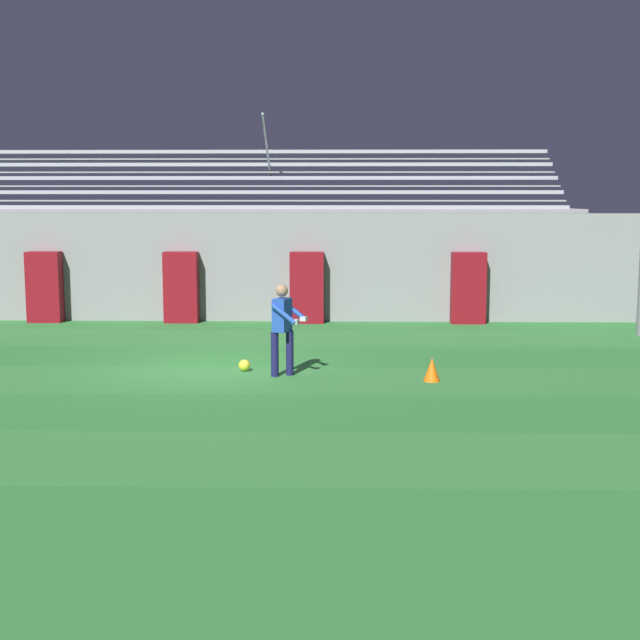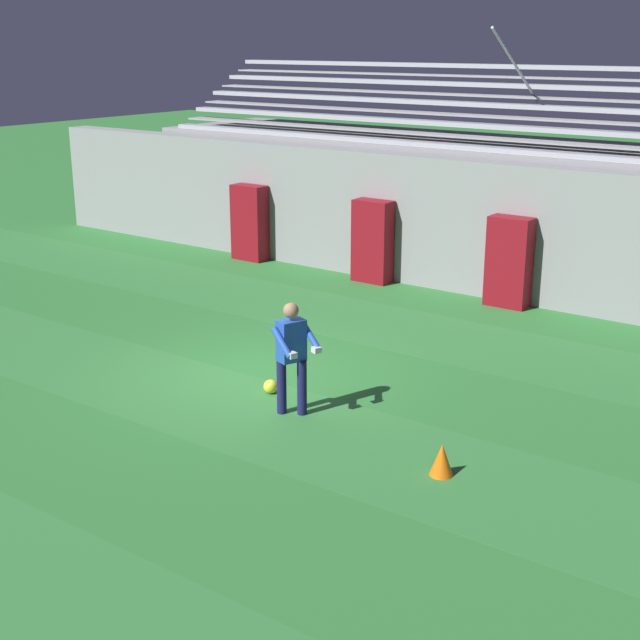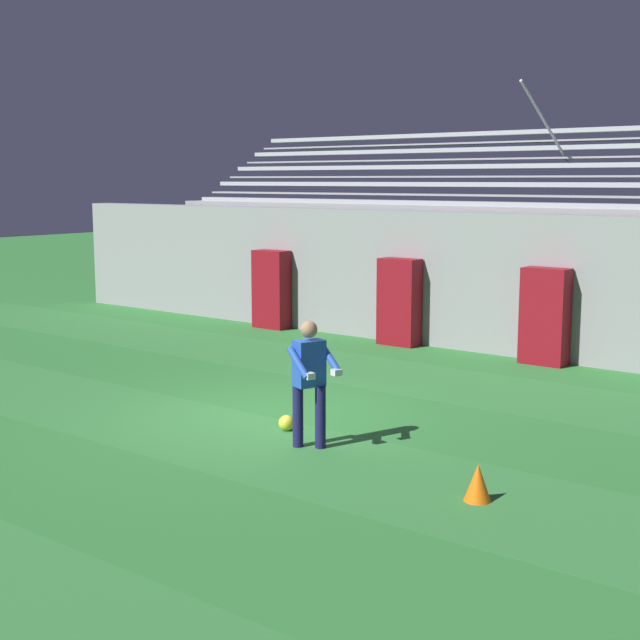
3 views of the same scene
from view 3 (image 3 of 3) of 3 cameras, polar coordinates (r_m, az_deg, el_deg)
The scene contains 11 objects.
ground_plane at distance 13.29m, azimuth -3.05°, elevation -6.10°, with size 80.00×80.00×0.00m, color #2D7533.
turf_stripe_mid at distance 12.38m, azimuth -7.01°, elevation -7.28°, with size 28.00×2.35×0.01m, color #337A38.
turf_stripe_far at distance 15.95m, azimuth 5.00°, elevation -3.56°, with size 28.00×2.35×0.01m, color #337A38.
back_wall at distance 18.36m, azimuth 10.32°, elevation 2.41°, with size 24.00×0.60×2.80m, color gray.
padding_pillar_gate_left at distance 18.76m, azimuth 5.10°, elevation 1.15°, with size 0.87×0.44×1.83m, color maroon.
padding_pillar_gate_right at distance 17.24m, azimuth 14.20°, elevation 0.22°, with size 0.87×0.44×1.83m, color maroon.
padding_pillar_far_left at distance 20.87m, azimuth -3.12°, elevation 1.97°, with size 0.87×0.44×1.83m, color maroon.
bleacher_stand at distance 20.45m, azimuth 13.38°, elevation 3.26°, with size 18.00×4.05×5.43m.
goalkeeper at distance 11.47m, azimuth -0.66°, elevation -3.61°, with size 0.68×0.70×1.67m.
soccer_ball at distance 12.46m, azimuth -2.16°, elevation -6.60°, with size 0.22×0.22×0.22m, color yellow.
traffic_cone at distance 9.94m, azimuth 10.06°, elevation -10.20°, with size 0.30×0.30×0.42m, color orange.
Camera 3 is at (8.42, -9.69, 3.45)m, focal length 50.00 mm.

